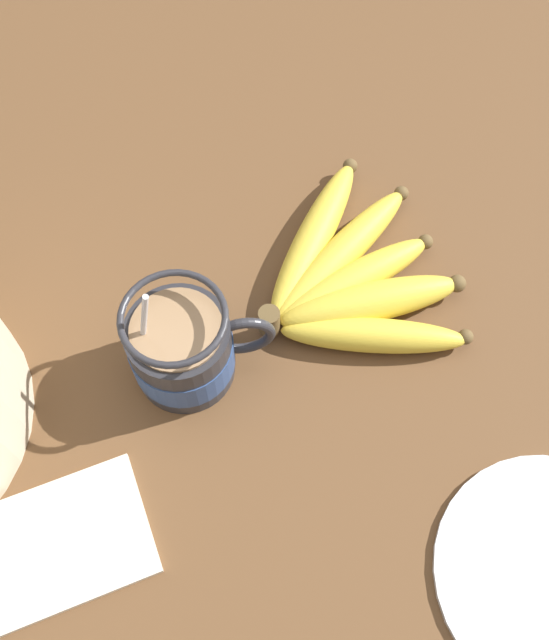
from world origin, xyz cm
name	(u,v)px	position (x,y,z in cm)	size (l,w,h in cm)	color
table	(266,364)	(0.00, 0.00, 1.62)	(118.28, 118.28, 3.23)	brown
coffee_mug	(182,343)	(-7.24, 0.49, 7.45)	(12.95, 9.22, 13.89)	#28282D
banana_bunch	(350,278)	(9.08, 6.26, 4.98)	(20.22, 23.69, 4.14)	brown
napkin	(58,544)	(-19.24, -14.25, 3.53)	(16.80, 13.47, 0.60)	beige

